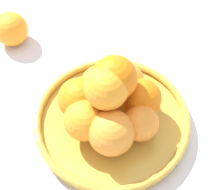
% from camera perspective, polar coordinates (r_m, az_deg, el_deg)
% --- Properties ---
extents(ground_plane, '(4.00, 4.00, 0.00)m').
position_cam_1_polar(ground_plane, '(0.75, -0.00, -4.68)').
color(ground_plane, silver).
extents(fruit_bowl, '(0.30, 0.30, 0.03)m').
position_cam_1_polar(fruit_bowl, '(0.73, -0.00, -4.01)').
color(fruit_bowl, gold).
rests_on(fruit_bowl, ground_plane).
extents(orange_pile, '(0.19, 0.19, 0.14)m').
position_cam_1_polar(orange_pile, '(0.68, -0.34, -0.80)').
color(orange_pile, orange).
rests_on(orange_pile, fruit_bowl).
extents(stray_orange, '(0.08, 0.08, 0.08)m').
position_cam_1_polar(stray_orange, '(0.89, -15.17, 9.70)').
color(stray_orange, orange).
rests_on(stray_orange, ground_plane).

